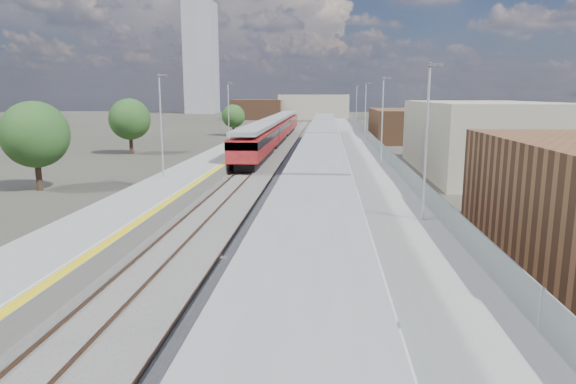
# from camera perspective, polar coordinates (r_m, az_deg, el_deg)

# --- Properties ---
(ground) EXTENTS (320.00, 320.00, 0.00)m
(ground) POSITION_cam_1_polar(r_m,az_deg,el_deg) (53.34, 2.27, 3.18)
(ground) COLOR #47443A
(ground) RESTS_ON ground
(ballast_bed) EXTENTS (10.50, 155.00, 0.06)m
(ballast_bed) POSITION_cam_1_polar(r_m,az_deg,el_deg) (55.94, 0.06, 3.57)
(ballast_bed) COLOR #565451
(ballast_bed) RESTS_ON ground
(tracks) EXTENTS (8.96, 160.00, 0.17)m
(tracks) POSITION_cam_1_polar(r_m,az_deg,el_deg) (57.55, 0.78, 3.85)
(tracks) COLOR #4C3323
(tracks) RESTS_ON ground
(platform_right) EXTENTS (4.70, 155.00, 8.52)m
(platform_right) POSITION_cam_1_polar(r_m,az_deg,el_deg) (55.82, 7.81, 3.98)
(platform_right) COLOR slate
(platform_right) RESTS_ON ground
(platform_left) EXTENTS (4.30, 155.00, 8.52)m
(platform_left) POSITION_cam_1_polar(r_m,az_deg,el_deg) (56.77, -6.82, 4.10)
(platform_left) COLOR slate
(platform_left) RESTS_ON ground
(buildings) EXTENTS (72.00, 185.50, 40.00)m
(buildings) POSITION_cam_1_polar(r_m,az_deg,el_deg) (142.89, -3.81, 12.23)
(buildings) COLOR brown
(buildings) RESTS_ON ground
(green_train) EXTENTS (3.08, 85.57, 3.39)m
(green_train) POSITION_cam_1_polar(r_m,az_deg,el_deg) (40.67, 3.77, 4.17)
(green_train) COLOR black
(green_train) RESTS_ON ground
(red_train) EXTENTS (2.93, 59.47, 3.70)m
(red_train) POSITION_cam_1_polar(r_m,az_deg,el_deg) (74.07, -1.41, 7.02)
(red_train) COLOR black
(red_train) RESTS_ON ground
(tree_a) EXTENTS (4.88, 4.88, 6.62)m
(tree_a) POSITION_cam_1_polar(r_m,az_deg,el_deg) (42.11, -26.30, 5.74)
(tree_a) COLOR #382619
(tree_a) RESTS_ON ground
(tree_b) EXTENTS (4.87, 4.87, 6.61)m
(tree_b) POSITION_cam_1_polar(r_m,az_deg,el_deg) (64.26, -17.18, 7.73)
(tree_b) COLOR #382619
(tree_b) RESTS_ON ground
(tree_c) EXTENTS (3.96, 3.96, 5.37)m
(tree_c) POSITION_cam_1_polar(r_m,az_deg,el_deg) (89.72, -6.09, 8.38)
(tree_c) COLOR #382619
(tree_c) RESTS_ON ground
(tree_d) EXTENTS (4.27, 4.27, 5.78)m
(tree_d) POSITION_cam_1_polar(r_m,az_deg,el_deg) (77.17, 18.31, 7.71)
(tree_d) COLOR #382619
(tree_d) RESTS_ON ground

